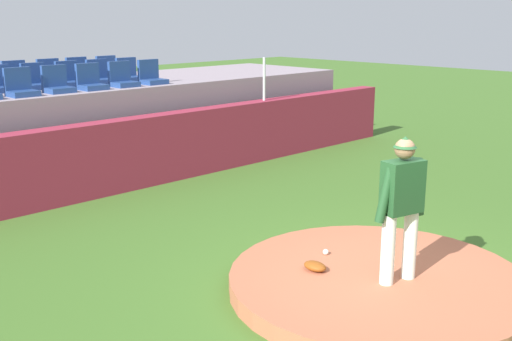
% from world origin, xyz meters
% --- Properties ---
extents(ground_plane, '(60.00, 60.00, 0.00)m').
position_xyz_m(ground_plane, '(0.00, 0.00, 0.00)').
color(ground_plane, '#3E6624').
extents(pitchers_mound, '(3.53, 3.53, 0.21)m').
position_xyz_m(pitchers_mound, '(0.00, 0.00, 0.10)').
color(pitchers_mound, '#A95E40').
rests_on(pitchers_mound, ground_plane).
extents(pitcher, '(0.71, 0.35, 1.70)m').
position_xyz_m(pitcher, '(0.02, -0.25, 1.19)').
color(pitcher, white).
rests_on(pitcher, pitchers_mound).
extents(baseball, '(0.07, 0.07, 0.07)m').
position_xyz_m(baseball, '(0.05, 0.83, 0.24)').
color(baseball, white).
rests_on(baseball, pitchers_mound).
extents(fielding_glove, '(0.20, 0.30, 0.11)m').
position_xyz_m(fielding_glove, '(-0.44, 0.60, 0.26)').
color(fielding_glove, brown).
rests_on(fielding_glove, pitchers_mound).
extents(brick_barrier, '(15.95, 0.40, 1.33)m').
position_xyz_m(brick_barrier, '(0.00, 5.89, 0.67)').
color(brick_barrier, maroon).
rests_on(brick_barrier, ground_plane).
extents(fence_post_right, '(0.06, 0.06, 0.95)m').
position_xyz_m(fence_post_right, '(4.00, 5.89, 1.81)').
color(fence_post_right, silver).
rests_on(fence_post_right, brick_barrier).
extents(bleacher_platform, '(14.31, 3.20, 1.78)m').
position_xyz_m(bleacher_platform, '(0.00, 8.05, 0.89)').
color(bleacher_platform, gray).
rests_on(bleacher_platform, ground_plane).
extents(stadium_chair_1, '(0.48, 0.44, 0.50)m').
position_xyz_m(stadium_chair_1, '(-1.06, 6.96, 1.94)').
color(stadium_chair_1, navy).
rests_on(stadium_chair_1, bleacher_platform).
extents(stadium_chair_2, '(0.48, 0.44, 0.50)m').
position_xyz_m(stadium_chair_2, '(-0.34, 6.99, 1.94)').
color(stadium_chair_2, navy).
rests_on(stadium_chair_2, bleacher_platform).
extents(stadium_chair_3, '(0.48, 0.44, 0.50)m').
position_xyz_m(stadium_chair_3, '(0.34, 6.97, 1.94)').
color(stadium_chair_3, navy).
rests_on(stadium_chair_3, bleacher_platform).
extents(stadium_chair_4, '(0.48, 0.44, 0.50)m').
position_xyz_m(stadium_chair_4, '(1.06, 6.98, 1.94)').
color(stadium_chair_4, navy).
rests_on(stadium_chair_4, bleacher_platform).
extents(stadium_chair_5, '(0.48, 0.44, 0.50)m').
position_xyz_m(stadium_chair_5, '(1.76, 6.99, 1.94)').
color(stadium_chair_5, navy).
rests_on(stadium_chair_5, bleacher_platform).
extents(stadium_chair_7, '(0.48, 0.44, 0.50)m').
position_xyz_m(stadium_chair_7, '(-1.07, 7.83, 1.94)').
color(stadium_chair_7, navy).
rests_on(stadium_chair_7, bleacher_platform).
extents(stadium_chair_8, '(0.48, 0.44, 0.50)m').
position_xyz_m(stadium_chair_8, '(-0.37, 7.81, 1.94)').
color(stadium_chair_8, navy).
rests_on(stadium_chair_8, bleacher_platform).
extents(stadium_chair_9, '(0.48, 0.44, 0.50)m').
position_xyz_m(stadium_chair_9, '(0.34, 7.81, 1.94)').
color(stadium_chair_9, navy).
rests_on(stadium_chair_9, bleacher_platform).
extents(stadium_chair_10, '(0.48, 0.44, 0.50)m').
position_xyz_m(stadium_chair_10, '(1.04, 7.82, 1.94)').
color(stadium_chair_10, navy).
rests_on(stadium_chair_10, bleacher_platform).
extents(stadium_chair_11, '(0.48, 0.44, 0.50)m').
position_xyz_m(stadium_chair_11, '(1.76, 7.82, 1.94)').
color(stadium_chair_11, navy).
rests_on(stadium_chair_11, bleacher_platform).
extents(stadium_chair_14, '(0.48, 0.44, 0.50)m').
position_xyz_m(stadium_chair_14, '(-0.38, 8.66, 1.94)').
color(stadium_chair_14, navy).
rests_on(stadium_chair_14, bleacher_platform).
extents(stadium_chair_15, '(0.48, 0.44, 0.50)m').
position_xyz_m(stadium_chair_15, '(0.37, 8.68, 1.94)').
color(stadium_chair_15, navy).
rests_on(stadium_chair_15, bleacher_platform).
extents(stadium_chair_16, '(0.48, 0.44, 0.50)m').
position_xyz_m(stadium_chair_16, '(1.06, 8.71, 1.94)').
color(stadium_chair_16, navy).
rests_on(stadium_chair_16, bleacher_platform).
extents(stadium_chair_17, '(0.48, 0.44, 0.50)m').
position_xyz_m(stadium_chair_17, '(1.77, 8.66, 1.94)').
color(stadium_chair_17, navy).
rests_on(stadium_chair_17, bleacher_platform).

